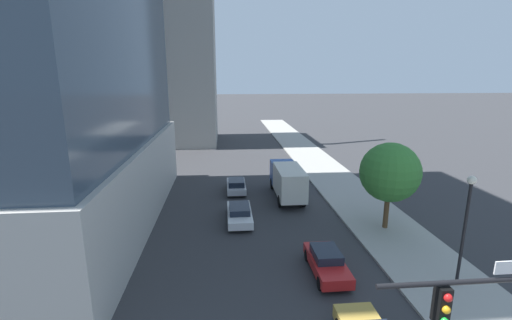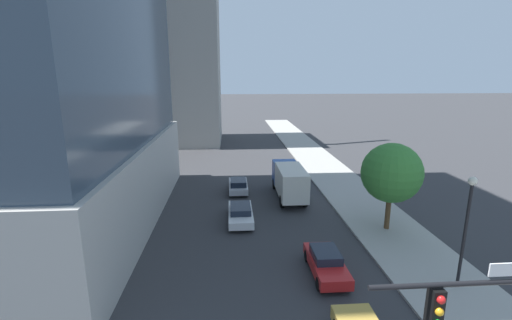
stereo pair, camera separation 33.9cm
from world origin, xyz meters
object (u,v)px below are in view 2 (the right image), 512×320
Objects in this scene: car_silver at (238,185)px; box_truck at (289,180)px; street_lamp at (467,216)px; street_tree at (392,173)px; car_white at (241,213)px; car_red at (326,263)px; construction_building at (173,44)px.

box_truck is (4.54, -2.01, 1.08)m from car_silver.
car_silver is 5.08m from box_truck.
street_lamp is 0.82× the size of box_truck.
street_tree is 1.36× the size of car_white.
car_silver is at bearing 138.49° from street_tree.
car_silver is (-4.54, 14.53, -0.03)m from car_red.
car_red is 15.22m from car_silver.
car_red is (-5.89, -5.30, -3.57)m from street_tree.
street_lamp is 1.46× the size of car_silver.
street_lamp is 14.91m from car_white.
box_truck is (-6.56, 14.27, -2.27)m from street_lamp.
car_white is at bearing 167.47° from street_tree.
car_white is 8.87m from car_red.
street_tree reaches higher than box_truck.
box_truck is at bearing -23.90° from car_silver.
construction_building is at bearing 105.53° from car_white.
box_truck is at bearing -64.24° from construction_building.
car_red reaches higher than car_white.
car_silver is 0.56× the size of box_truck.
street_lamp is 19.99m from car_silver.
street_tree is (19.80, -36.06, -11.25)m from construction_building.
car_red is at bearing -90.00° from box_truck.
car_white is at bearing -90.00° from car_silver.
street_lamp is at bearing -64.60° from construction_building.
car_red is at bearing -71.40° from construction_building.
box_truck is (-5.89, 7.22, -2.53)m from street_tree.
box_truck is at bearing 114.68° from street_lamp.
street_lamp is at bearing -40.18° from car_white.
construction_building is 6.27× the size of street_lamp.
box_truck reaches higher than car_white.
construction_building is at bearing 115.76° from box_truck.
car_red reaches higher than car_silver.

